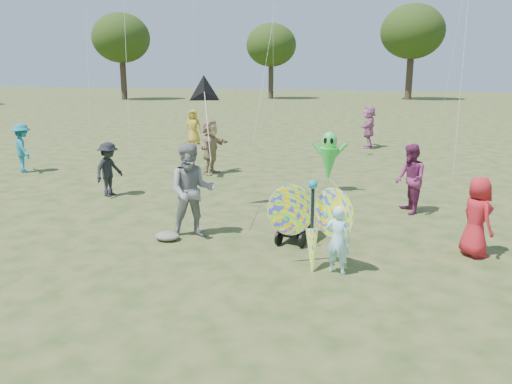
% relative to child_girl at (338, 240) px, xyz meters
% --- Properties ---
extents(ground, '(160.00, 160.00, 0.00)m').
position_rel_child_girl_xyz_m(ground, '(-1.56, -0.56, -0.60)').
color(ground, '#51592B').
rests_on(ground, ground).
extents(child_girl, '(0.49, 0.37, 1.21)m').
position_rel_child_girl_xyz_m(child_girl, '(0.00, 0.00, 0.00)').
color(child_girl, '#B4F0FF').
rests_on(child_girl, ground).
extents(adult_man, '(1.20, 1.09, 2.00)m').
position_rel_child_girl_xyz_m(adult_man, '(-3.18, 1.01, 0.39)').
color(adult_man, gray).
rests_on(adult_man, ground).
extents(grey_bag, '(0.52, 0.43, 0.17)m').
position_rel_child_girl_xyz_m(grey_bag, '(-3.61, 0.69, -0.52)').
color(grey_bag, slate).
rests_on(grey_bag, ground).
extents(crowd_a, '(0.78, 0.88, 1.52)m').
position_rel_child_girl_xyz_m(crowd_a, '(2.36, 1.62, 0.16)').
color(crowd_a, '#B31C25').
rests_on(crowd_a, ground).
extents(crowd_b, '(0.68, 1.04, 1.51)m').
position_rel_child_girl_xyz_m(crowd_b, '(-6.85, 3.58, 0.15)').
color(crowd_b, black).
rests_on(crowd_b, ground).
extents(crowd_d, '(0.69, 1.76, 1.86)m').
position_rel_child_girl_xyz_m(crowd_d, '(-5.32, 7.25, 0.32)').
color(crowd_d, tan).
rests_on(crowd_d, ground).
extents(crowd_e, '(0.89, 1.00, 1.71)m').
position_rel_child_girl_xyz_m(crowd_e, '(1.13, 4.28, 0.25)').
color(crowd_e, '#782858').
rests_on(crowd_e, ground).
extents(crowd_g, '(0.87, 0.65, 1.63)m').
position_rel_child_girl_xyz_m(crowd_g, '(-8.76, 13.48, 0.21)').
color(crowd_g, gold).
rests_on(crowd_g, ground).
extents(crowd_i, '(1.24, 1.14, 1.67)m').
position_rel_child_girl_xyz_m(crowd_i, '(-11.55, 5.60, 0.23)').
color(crowd_i, teal).
rests_on(crowd_i, ground).
extents(crowd_j, '(0.58, 1.76, 1.89)m').
position_rel_child_girl_xyz_m(crowd_j, '(-0.76, 14.82, 0.34)').
color(crowd_j, '#B76898').
rests_on(crowd_j, ground).
extents(jogging_stroller, '(0.63, 1.10, 1.09)m').
position_rel_child_girl_xyz_m(jogging_stroller, '(-1.08, 1.47, 0.01)').
color(jogging_stroller, black).
rests_on(jogging_stroller, ground).
extents(butterfly_kite, '(1.74, 0.75, 1.81)m').
position_rel_child_girl_xyz_m(butterfly_kite, '(-0.47, 0.08, 0.21)').
color(butterfly_kite, '#F44C26').
rests_on(butterfly_kite, ground).
extents(delta_kite_rig, '(1.39, 2.27, 1.73)m').
position_rel_child_girl_xyz_m(delta_kite_rig, '(-3.71, 3.05, 2.31)').
color(delta_kite_rig, black).
rests_on(delta_kite_rig, ground).
extents(alien_kite, '(1.12, 0.69, 1.74)m').
position_rel_child_girl_xyz_m(alien_kite, '(-1.13, 5.93, 0.37)').
color(alien_kite, '#31D445').
rests_on(alien_kite, ground).
extents(tree_line, '(91.78, 33.60, 10.79)m').
position_rel_child_girl_xyz_m(tree_line, '(2.11, 44.43, 6.26)').
color(tree_line, '#3A2D21').
rests_on(tree_line, ground).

